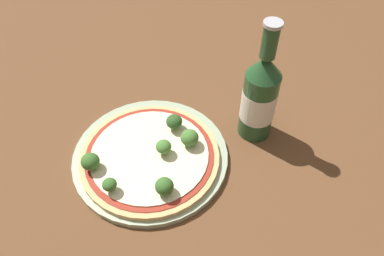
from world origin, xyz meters
TOP-DOWN VIEW (x-y plane):
  - ground_plane at (0.00, 0.00)m, footprint 3.00×3.00m
  - plate at (-0.00, -0.00)m, footprint 0.29×0.29m
  - pizza at (-0.00, -0.01)m, footprint 0.25×0.25m
  - broccoli_floret_0 at (-0.10, -0.04)m, footprint 0.03×0.03m
  - broccoli_floret_1 at (0.05, 0.05)m, footprint 0.03×0.03m
  - broccoli_floret_2 at (0.07, 0.01)m, footprint 0.03×0.03m
  - broccoli_floret_3 at (-0.06, -0.08)m, footprint 0.02×0.02m
  - broccoli_floret_4 at (0.03, -0.01)m, footprint 0.03×0.03m
  - broccoli_floret_5 at (0.03, -0.09)m, footprint 0.03×0.03m
  - beer_bottle at (0.20, 0.06)m, footprint 0.06×0.06m

SIDE VIEW (x-z plane):
  - ground_plane at x=0.00m, z-range 0.00..0.00m
  - plate at x=0.00m, z-range 0.00..0.01m
  - pizza at x=0.00m, z-range 0.01..0.03m
  - broccoli_floret_3 at x=-0.06m, z-range 0.03..0.06m
  - broccoli_floret_0 at x=-0.10m, z-range 0.03..0.06m
  - broccoli_floret_5 at x=0.03m, z-range 0.03..0.06m
  - broccoli_floret_4 at x=0.03m, z-range 0.03..0.06m
  - broccoli_floret_2 at x=0.07m, z-range 0.03..0.06m
  - broccoli_floret_1 at x=0.05m, z-range 0.03..0.06m
  - beer_bottle at x=0.20m, z-range -0.03..0.22m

